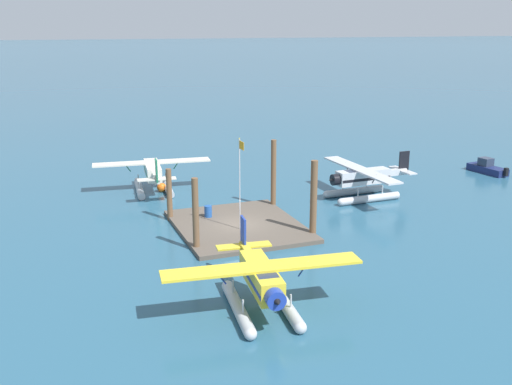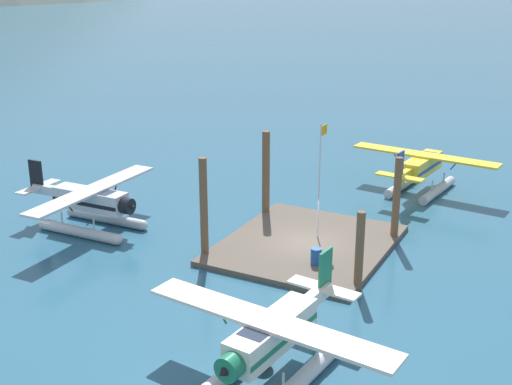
% 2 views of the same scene
% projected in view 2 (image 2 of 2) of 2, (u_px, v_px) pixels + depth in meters
% --- Properties ---
extents(ground_plane, '(1200.00, 1200.00, 0.00)m').
position_uv_depth(ground_plane, '(306.00, 247.00, 37.42)').
color(ground_plane, '#285670').
extents(dock_platform, '(10.42, 8.88, 0.30)m').
position_uv_depth(dock_platform, '(306.00, 245.00, 37.37)').
color(dock_platform, brown).
rests_on(dock_platform, ground).
extents(piling_near_left, '(0.42, 0.42, 4.06)m').
position_uv_depth(piling_near_left, '(359.00, 251.00, 31.86)').
color(piling_near_left, brown).
rests_on(piling_near_left, ground).
extents(piling_near_right, '(0.43, 0.43, 4.99)m').
position_uv_depth(piling_near_right, '(396.00, 200.00, 37.61)').
color(piling_near_right, brown).
rests_on(piling_near_right, ground).
extents(piling_far_left, '(0.43, 0.43, 5.65)m').
position_uv_depth(piling_far_left, '(204.00, 209.00, 35.21)').
color(piling_far_left, brown).
rests_on(piling_far_left, ground).
extents(piling_far_right, '(0.49, 0.49, 5.52)m').
position_uv_depth(piling_far_right, '(266.00, 174.00, 41.43)').
color(piling_far_right, brown).
rests_on(piling_far_right, ground).
extents(flagpole, '(0.95, 0.10, 6.67)m').
position_uv_depth(flagpole, '(320.00, 168.00, 36.89)').
color(flagpole, silver).
rests_on(flagpole, dock_platform).
extents(fuel_drum, '(0.62, 0.62, 0.88)m').
position_uv_depth(fuel_drum, '(316.00, 256.00, 34.43)').
color(fuel_drum, '#1E4C99').
rests_on(fuel_drum, dock_platform).
extents(mooring_buoy, '(0.83, 0.83, 0.83)m').
position_uv_depth(mooring_buoy, '(263.00, 358.00, 25.99)').
color(mooring_buoy, orange).
rests_on(mooring_buoy, ground).
extents(seaplane_silver_bow_left, '(10.43, 7.98, 3.84)m').
position_uv_depth(seaplane_silver_bow_left, '(91.00, 205.00, 39.44)').
color(seaplane_silver_bow_left, '#B7BABF').
rests_on(seaplane_silver_bow_left, ground).
extents(seaplane_yellow_stbd_aft, '(7.95, 10.49, 3.84)m').
position_uv_depth(seaplane_yellow_stbd_aft, '(422.00, 170.00, 46.37)').
color(seaplane_yellow_stbd_aft, '#B7BABF').
rests_on(seaplane_yellow_stbd_aft, ground).
extents(seaplane_cream_port_aft, '(7.95, 10.49, 3.84)m').
position_uv_depth(seaplane_cream_port_aft, '(271.00, 342.00, 24.88)').
color(seaplane_cream_port_aft, '#B7BABF').
rests_on(seaplane_cream_port_aft, ground).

